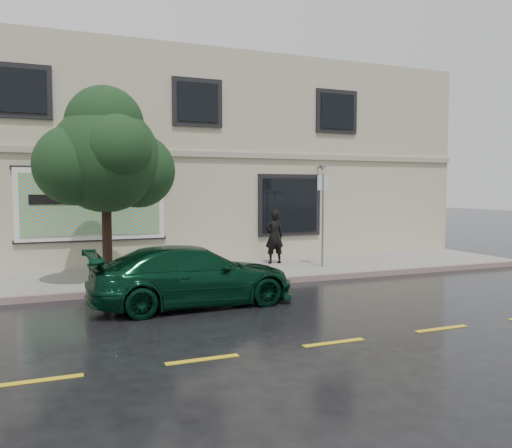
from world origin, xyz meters
name	(u,v)px	position (x,y,z in m)	size (l,w,h in m)	color
ground	(255,299)	(0.00, 0.00, 0.00)	(90.00, 90.00, 0.00)	black
sidewalk	(214,273)	(0.00, 3.25, 0.07)	(20.00, 3.50, 0.15)	#9E9A95
curb	(234,284)	(0.00, 1.50, 0.07)	(20.00, 0.18, 0.16)	gray
road_marking	(334,342)	(0.00, -3.50, 0.01)	(19.00, 0.12, 0.01)	gold
building	(171,163)	(0.00, 9.00, 3.50)	(20.00, 8.12, 7.00)	#B6AE92
billboard	(92,204)	(-3.20, 4.92, 2.05)	(4.30, 0.16, 2.20)	white
car	(193,275)	(-1.46, -0.07, 0.64)	(1.95, 4.41, 1.28)	black
pedestrian	(274,237)	(2.18, 3.92, 1.00)	(0.62, 0.41, 1.70)	black
umbrella	(274,199)	(2.18, 3.92, 2.17)	(0.89, 0.89, 0.66)	black
street_tree	(105,159)	(-3.02, 2.37, 3.22)	(2.64, 2.64, 4.41)	black
sign_pole	(323,212)	(3.25, 2.72, 1.82)	(0.34, 0.07, 2.81)	gray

